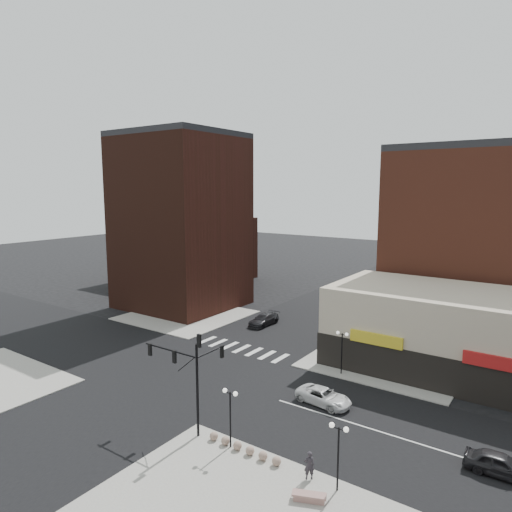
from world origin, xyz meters
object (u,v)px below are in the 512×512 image
Objects in this scene: pedestrian at (309,465)px; street_lamp_se_b at (339,440)px; white_suv at (324,397)px; dark_sedan_east at (500,465)px; street_lamp_ne at (342,342)px; traffic_signal at (191,367)px; street_lamp_se_a at (230,404)px; stone_bench at (309,497)px; dark_sedan_north at (264,320)px.

street_lamp_se_b is at bearing 136.82° from pedestrian.
white_suv is (-5.67, 9.58, -2.63)m from street_lamp_se_b.
street_lamp_ne is at bearing 58.77° from dark_sedan_east.
traffic_signal is at bearing 179.18° from street_lamp_se_b.
white_suv is (2.33, 9.58, -2.63)m from street_lamp_se_a.
stone_bench is at bearing -150.85° from white_suv.
street_lamp_se_b reaches higher than dark_sedan_north.
pedestrian is at bearing 0.00° from street_lamp_se_a.
white_suv is at bearing 57.08° from traffic_signal.
dark_sedan_east is 12.51m from stone_bench.
dark_sedan_east is 12.04m from pedestrian.
street_lamp_se_a is at bearing -2.57° from traffic_signal.
pedestrian is at bearing -151.99° from white_suv.
traffic_signal is 11.88m from street_lamp_se_b.
street_lamp_se_b is at bearing -66.37° from street_lamp_ne.
stone_bench is at bearing -14.08° from street_lamp_se_a.
street_lamp_se_b is 11.44m from white_suv.
traffic_signal reaches higher than street_lamp_se_a.
pedestrian is (6.12, 0.00, -2.26)m from street_lamp_se_a.
street_lamp_se_b is 1.00× the size of street_lamp_ne.
white_suv is (1.33, -6.42, -2.63)m from street_lamp_ne.
street_lamp_ne is (1.00, 16.00, 0.00)m from street_lamp_se_a.
stone_bench is at bearing 135.96° from dark_sedan_east.
pedestrian is 2.13m from stone_bench.
pedestrian is at bearing -49.52° from dark_sedan_north.
dark_sedan_north is (-16.36, 15.39, 0.08)m from white_suv.
street_lamp_se_a is 28.76m from dark_sedan_north.
street_lamp_ne is at bearing 73.25° from traffic_signal.
dark_sedan_north is (-29.71, 17.67, 0.02)m from dark_sedan_east.
traffic_signal is at bearing 109.56° from dark_sedan_east.
street_lamp_se_a is at bearing 172.80° from white_suv.
street_lamp_ne reaches higher than stone_bench.
dark_sedan_east is 2.33× the size of pedestrian.
traffic_signal reaches higher than street_lamp_ne.
street_lamp_ne reaches higher than pedestrian.
dark_sedan_north is 34.08m from stone_bench.
pedestrian is at bearing 96.02° from stone_bench.
pedestrian is (5.12, -16.00, -2.26)m from street_lamp_ne.
stone_bench is (4.75, -11.36, -0.29)m from white_suv.
street_lamp_se_a is 7.86m from stone_bench.
dark_sedan_north is (-10.27, 24.81, -4.22)m from traffic_signal.
street_lamp_se_a reaches higher than dark_sedan_east.
street_lamp_se_b is 0.82× the size of dark_sedan_north.
dark_sedan_north is (-15.03, 8.98, -2.55)m from street_lamp_ne.
stone_bench is (6.08, -17.78, -2.93)m from street_lamp_ne.
dark_sedan_east is at bearing 43.56° from street_lamp_se_b.
street_lamp_se_a is 1.00× the size of street_lamp_ne.
street_lamp_ne is 16.95m from pedestrian.
traffic_signal is 1.64× the size of white_suv.
traffic_signal is at bearing -106.75° from street_lamp_ne.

